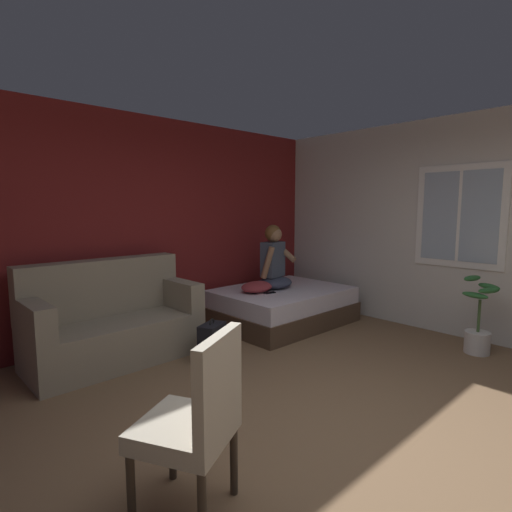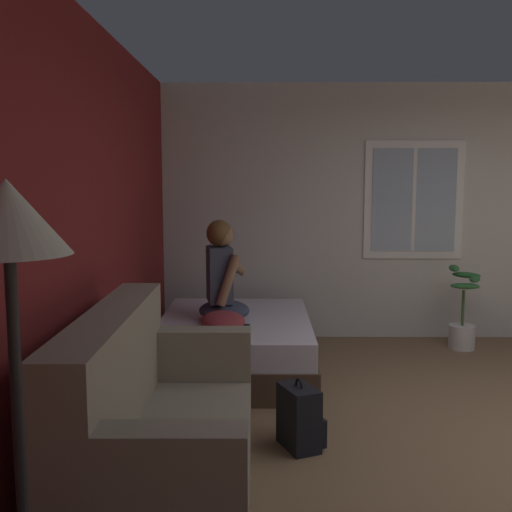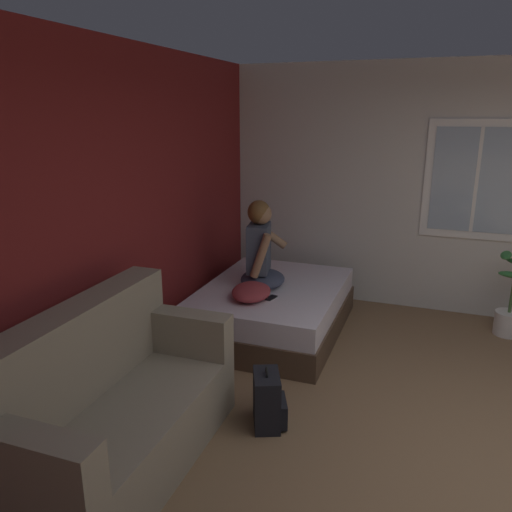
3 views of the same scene
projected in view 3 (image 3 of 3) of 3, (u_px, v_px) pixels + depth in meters
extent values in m
cube|color=maroon|center=(74.00, 233.00, 3.50)|extent=(10.84, 0.16, 2.70)
cube|color=white|center=(477.00, 181.00, 5.18)|extent=(0.02, 1.04, 1.24)
cube|color=#9EB2C6|center=(477.00, 181.00, 5.16)|extent=(0.01, 0.88, 1.08)
cube|color=white|center=(477.00, 181.00, 5.16)|extent=(0.01, 0.04, 1.08)
cube|color=#4C3828|center=(272.00, 318.00, 5.12)|extent=(1.81, 1.35, 0.26)
cube|color=silver|center=(273.00, 296.00, 5.06)|extent=(1.75, 1.31, 0.22)
cube|color=gray|center=(125.00, 435.00, 3.13)|extent=(1.71, 0.82, 0.44)
cube|color=gray|center=(77.00, 353.00, 3.08)|extent=(1.70, 0.26, 0.60)
cube|color=gray|center=(26.00, 461.00, 2.34)|extent=(0.19, 0.80, 0.32)
cube|color=gray|center=(179.00, 331.00, 3.71)|extent=(0.19, 0.80, 0.32)
ellipsoid|color=#383D51|center=(263.00, 279.00, 5.00)|extent=(0.60, 0.53, 0.16)
cube|color=#3F4756|center=(259.00, 248.00, 4.91)|extent=(0.36, 0.26, 0.48)
cylinder|color=#936B4C|center=(261.00, 256.00, 4.72)|extent=(0.12, 0.22, 0.44)
cylinder|color=#936B4C|center=(269.00, 234.00, 5.03)|extent=(0.15, 0.38, 0.29)
sphere|color=#936B4C|center=(261.00, 214.00, 4.81)|extent=(0.21, 0.21, 0.21)
ellipsoid|color=brown|center=(259.00, 212.00, 4.81)|extent=(0.27, 0.26, 0.23)
cube|color=black|center=(267.00, 400.00, 3.55)|extent=(0.35, 0.28, 0.40)
cube|color=black|center=(282.00, 410.00, 3.58)|extent=(0.24, 0.14, 0.18)
torus|color=black|center=(267.00, 373.00, 3.49)|extent=(0.09, 0.05, 0.09)
ellipsoid|color=#993338|center=(251.00, 292.00, 4.67)|extent=(0.53, 0.43, 0.14)
cube|color=black|center=(271.00, 298.00, 4.70)|extent=(0.16, 0.10, 0.01)
cylinder|color=silver|center=(508.00, 323.00, 5.03)|extent=(0.26, 0.26, 0.24)
cylinder|color=#426033|center=(512.00, 295.00, 4.95)|extent=(0.03, 0.03, 0.36)
ellipsoid|color=#2D6B33|center=(506.00, 255.00, 4.89)|extent=(0.29, 0.15, 0.06)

